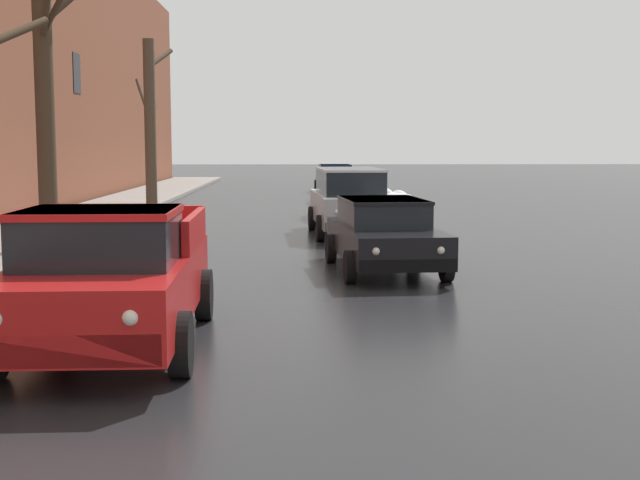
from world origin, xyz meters
TOP-DOWN VIEW (x-y plane):
  - left_sidewalk_slab at (-6.49, 18.00)m, footprint 3.25×80.00m
  - snow_bank_near_corner_left at (-4.57, 18.85)m, footprint 2.44×1.44m
  - snow_bank_along_left_kerb at (4.38, 31.73)m, footprint 1.69×1.37m
  - bare_tree_mid_block at (-4.95, 16.73)m, footprint 2.12×2.61m
  - bare_tree_far_down_block at (-5.02, 30.35)m, footprint 1.59×2.30m
  - pickup_truck_red_approaching_near_lane at (-1.67, 7.77)m, footprint 2.31×5.15m
  - sedan_black_parked_kerbside_close at (2.30, 14.03)m, footprint 2.24×4.56m
  - suv_silver_parked_kerbside_mid at (2.01, 20.70)m, footprint 2.24×4.93m
  - sedan_grey_parked_far_down_block at (2.14, 26.61)m, footprint 2.10×3.99m
  - sedan_maroon_queued_behind_truck at (2.35, 33.77)m, footprint 1.95×4.35m
  - sedan_darkblue_at_far_intersection at (2.48, 41.12)m, footprint 2.09×4.21m

SIDE VIEW (x-z plane):
  - left_sidewalk_slab at x=-6.49m, z-range 0.00..0.13m
  - snow_bank_along_left_kerb at x=4.38m, z-range -0.06..0.66m
  - snow_bank_near_corner_left at x=-4.57m, z-range -0.01..0.76m
  - sedan_grey_parked_far_down_block at x=2.14m, z-range 0.04..1.46m
  - sedan_maroon_queued_behind_truck at x=2.35m, z-range 0.04..1.46m
  - sedan_darkblue_at_far_intersection at x=2.48m, z-range 0.04..1.46m
  - sedan_black_parked_kerbside_close at x=2.30m, z-range 0.04..1.46m
  - pickup_truck_red_approaching_near_lane at x=-1.67m, z-range 0.00..1.76m
  - suv_silver_parked_kerbside_mid at x=2.01m, z-range 0.08..1.90m
  - bare_tree_far_down_block at x=-5.02m, z-range 0.21..6.62m
  - bare_tree_mid_block at x=-4.95m, z-range 0.26..7.36m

